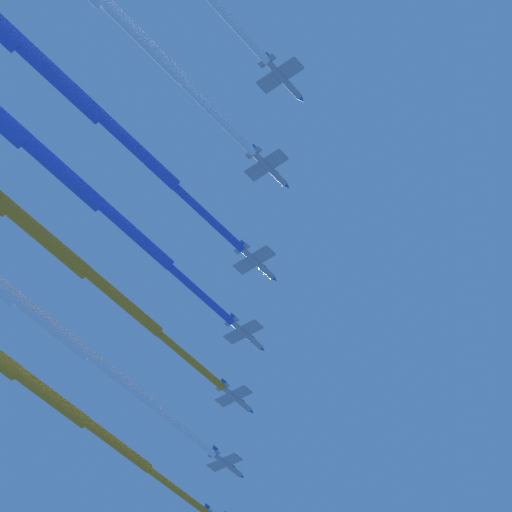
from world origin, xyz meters
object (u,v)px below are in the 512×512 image
(jet_port_mid, at_px, (54,165))
(jet_port_inner, at_px, (43,320))
(jet_starboard_inner, at_px, (38,233))
(jet_lead, at_px, (43,392))
(jet_starboard_mid, at_px, (50,73))

(jet_port_mid, bearing_deg, jet_port_inner, -0.22)
(jet_starboard_inner, bearing_deg, jet_lead, -5.26)
(jet_lead, height_order, jet_port_inner, jet_port_inner)
(jet_lead, distance_m, jet_port_mid, 51.50)
(jet_port_inner, bearing_deg, jet_port_mid, 179.78)
(jet_port_mid, bearing_deg, jet_starboard_mid, 175.18)
(jet_port_mid, height_order, jet_starboard_mid, jet_port_mid)
(jet_port_inner, distance_m, jet_starboard_inner, 18.73)
(jet_port_inner, relative_size, jet_starboard_inner, 0.97)
(jet_starboard_mid, bearing_deg, jet_starboard_inner, 1.13)
(jet_lead, bearing_deg, jet_port_mid, 178.62)
(jet_starboard_inner, height_order, jet_port_mid, jet_starboard_inner)
(jet_starboard_inner, xyz_separation_m, jet_starboard_mid, (-32.48, -0.64, -2.71))
(jet_lead, distance_m, jet_port_inner, 17.97)
(jet_port_inner, bearing_deg, jet_starboard_mid, 178.20)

